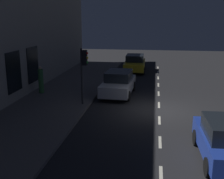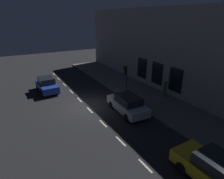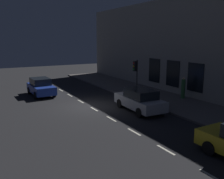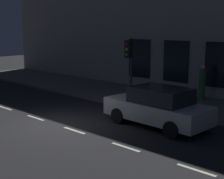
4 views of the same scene
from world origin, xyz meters
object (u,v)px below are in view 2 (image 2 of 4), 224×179
object	(u,v)px
parked_car_1	(47,85)
parked_car_2	(218,172)
parked_car_0	(128,104)
pedestrian_0	(165,89)
traffic_light	(125,74)

from	to	relation	value
parked_car_1	parked_car_2	bearing A→B (deg)	102.98
parked_car_0	parked_car_2	distance (m)	8.56
parked_car_0	pedestrian_0	size ratio (longest dim) A/B	2.44
traffic_light	parked_car_0	size ratio (longest dim) A/B	0.74
traffic_light	parked_car_0	xyz separation A→B (m)	(-1.60, -2.88, -1.69)
parked_car_1	pedestrian_0	size ratio (longest dim) A/B	2.15
parked_car_0	parked_car_2	world-z (taller)	same
parked_car_2	pedestrian_0	distance (m)	10.91
parked_car_2	pedestrian_0	bearing A→B (deg)	58.76
parked_car_1	pedestrian_0	bearing A→B (deg)	141.11
traffic_light	parked_car_1	xyz separation A→B (m)	(-6.55, 5.53, -1.70)
parked_car_1	parked_car_2	xyz separation A→B (m)	(4.49, -16.96, 0.00)
pedestrian_0	parked_car_2	bearing A→B (deg)	153.09
traffic_light	parked_car_1	size ratio (longest dim) A/B	0.83
parked_car_0	pedestrian_0	distance (m)	5.14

